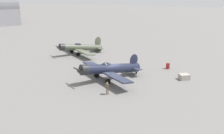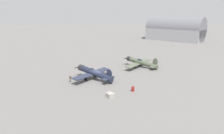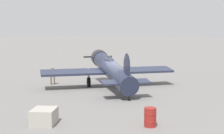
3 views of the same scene
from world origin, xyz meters
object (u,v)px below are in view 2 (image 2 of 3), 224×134
object	(u,v)px
ground_crew_mechanic	(70,78)
equipment_crate	(110,95)
airplane_mid_apron	(141,62)
airplane_foreground	(94,73)
fuel_drum	(133,89)

from	to	relation	value
ground_crew_mechanic	equipment_crate	xyz separation A→B (m)	(-9.12, 8.18, -0.57)
airplane_mid_apron	ground_crew_mechanic	world-z (taller)	airplane_mid_apron
ground_crew_mechanic	equipment_crate	distance (m)	12.26
airplane_mid_apron	ground_crew_mechanic	distance (m)	21.45
airplane_foreground	equipment_crate	distance (m)	10.92
airplane_foreground	ground_crew_mechanic	world-z (taller)	airplane_foreground
fuel_drum	airplane_foreground	bearing A→B (deg)	-39.66
equipment_crate	fuel_drum	world-z (taller)	fuel_drum
ground_crew_mechanic	fuel_drum	size ratio (longest dim) A/B	1.68
airplane_mid_apron	airplane_foreground	bearing A→B (deg)	78.61
ground_crew_mechanic	airplane_mid_apron	bearing A→B (deg)	66.96
ground_crew_mechanic	fuel_drum	distance (m)	14.39
equipment_crate	airplane_mid_apron	bearing A→B (deg)	-109.70
airplane_foreground	airplane_mid_apron	distance (m)	16.43
airplane_foreground	fuel_drum	xyz separation A→B (m)	(-8.42, 6.98, -1.13)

